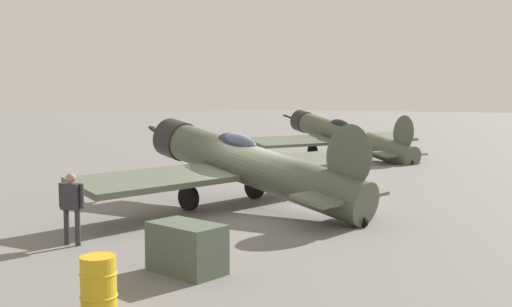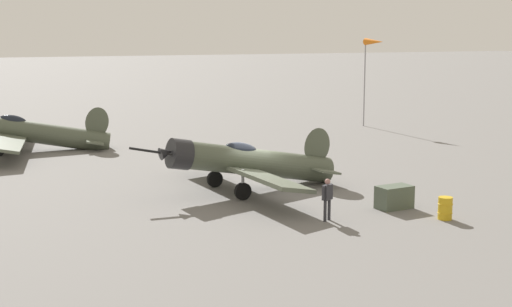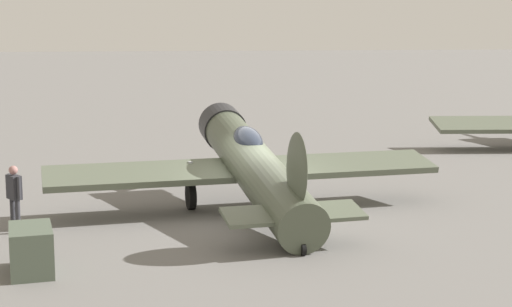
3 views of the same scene
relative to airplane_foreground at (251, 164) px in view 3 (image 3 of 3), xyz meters
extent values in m
plane|color=slate|center=(0.48, 0.03, -1.42)|extent=(400.00, 400.00, 0.00)
cylinder|color=#4C5442|center=(0.48, 0.03, -0.05)|extent=(8.44, 1.83, 2.74)
cylinder|color=#232326|center=(-3.45, -0.22, 0.66)|extent=(1.22, 1.47, 1.53)
cone|color=#232326|center=(-4.09, -0.26, 0.77)|extent=(0.68, 0.62, 0.67)
cube|color=black|center=(-4.24, -0.27, 0.77)|extent=(2.91, 1.09, 0.61)
ellipsoid|color=black|center=(-0.34, -0.02, 0.64)|extent=(1.84, 0.87, 0.97)
cube|color=#565E4C|center=(-0.51, -0.03, -0.23)|extent=(2.43, 11.50, 0.48)
ellipsoid|color=#4C5442|center=(3.95, 0.25, 0.49)|extent=(1.81, 0.24, 2.07)
cube|color=#565E4C|center=(3.75, 0.24, -0.59)|extent=(1.32, 3.46, 0.29)
cylinder|color=#999BA0|center=(-0.90, -1.61, -0.52)|extent=(0.14, 0.14, 1.01)
cylinder|color=black|center=(-0.90, -1.61, -1.02)|extent=(0.81, 0.25, 0.80)
cylinder|color=#999BA0|center=(-1.10, 1.48, -0.52)|extent=(0.14, 0.14, 1.01)
cylinder|color=black|center=(-1.10, 1.48, -1.02)|extent=(0.81, 0.25, 0.80)
cylinder|color=black|center=(4.44, 0.29, -1.28)|extent=(0.29, 0.12, 0.28)
cylinder|color=#2D2D33|center=(0.93, -6.30, -0.99)|extent=(0.13, 0.13, 0.87)
cylinder|color=#2D2D33|center=(0.66, -6.45, -0.99)|extent=(0.13, 0.13, 0.87)
cube|color=#2D2D33|center=(0.80, -6.37, -0.24)|extent=(0.53, 0.43, 0.62)
sphere|color=#A06E69|center=(0.80, -6.37, 0.20)|extent=(0.23, 0.23, 0.23)
cylinder|color=#2D2D33|center=(1.05, -6.23, -0.22)|extent=(0.09, 0.09, 0.58)
cylinder|color=#2D2D33|center=(0.54, -6.51, -0.22)|extent=(0.09, 0.09, 0.58)
cube|color=#4C5647|center=(4.48, -5.75, -0.92)|extent=(1.61, 1.02, 1.00)
camera|label=1|loc=(13.65, -12.65, 1.96)|focal=40.63mm
camera|label=2|loc=(-13.30, -31.01, 6.13)|focal=50.31mm
camera|label=3|loc=(21.54, -4.51, 3.67)|focal=55.64mm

